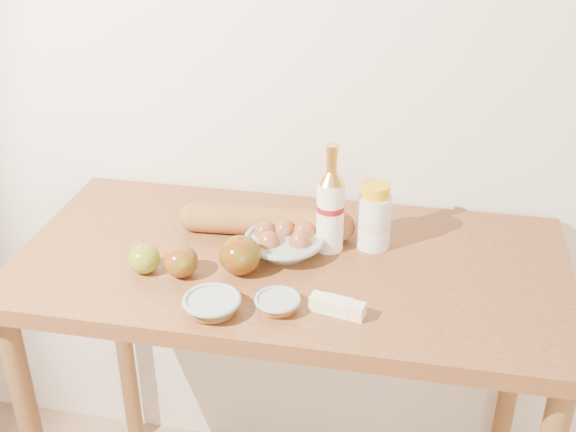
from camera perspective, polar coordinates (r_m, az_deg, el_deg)
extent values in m
cube|color=silver|center=(1.72, 2.40, 13.92)|extent=(3.50, 0.02, 2.60)
cube|color=brown|center=(1.59, 0.21, -3.94)|extent=(1.20, 0.60, 0.04)
cylinder|color=brown|center=(2.19, -12.96, -8.86)|extent=(0.05, 0.05, 0.86)
cylinder|color=brown|center=(2.06, 17.18, -12.31)|extent=(0.05, 0.05, 0.86)
cylinder|color=white|center=(1.58, 3.34, -0.01)|extent=(0.08, 0.08, 0.16)
cylinder|color=maroon|center=(1.57, 3.37, 0.68)|extent=(0.08, 0.08, 0.01)
cone|color=#EDB645|center=(1.53, 3.44, 3.10)|extent=(0.08, 0.08, 0.03)
cylinder|color=#EDB645|center=(1.52, 3.48, 4.28)|extent=(0.03, 0.03, 0.04)
cylinder|color=#EDB645|center=(1.51, 3.51, 5.32)|extent=(0.04, 0.04, 0.02)
cylinder|color=white|center=(1.61, 6.79, -0.42)|extent=(0.09, 0.09, 0.12)
cylinder|color=beige|center=(1.61, 6.79, -0.42)|extent=(0.09, 0.09, 0.03)
cylinder|color=#EAB20C|center=(1.57, 6.94, 1.99)|extent=(0.07, 0.07, 0.03)
torus|color=#8F9C96|center=(1.58, -0.29, -1.82)|extent=(0.21, 0.21, 0.01)
ellipsoid|color=brown|center=(1.57, -1.51, -2.24)|extent=(0.06, 0.06, 0.06)
ellipsoid|color=brown|center=(1.57, 0.96, -2.22)|extent=(0.06, 0.06, 0.06)
ellipsoid|color=brown|center=(1.61, -0.31, -1.30)|extent=(0.06, 0.06, 0.06)
ellipsoid|color=brown|center=(1.60, -1.85, -1.44)|extent=(0.06, 0.06, 0.06)
ellipsoid|color=brown|center=(1.61, 1.25, -1.41)|extent=(0.06, 0.06, 0.06)
cylinder|color=#AA6B34|center=(1.65, -1.76, -0.44)|extent=(0.34, 0.09, 0.07)
sphere|color=#AA6B34|center=(1.68, -7.48, -0.07)|extent=(0.07, 0.07, 0.07)
sphere|color=#AA6B34|center=(1.63, 4.14, -0.83)|extent=(0.07, 0.07, 0.07)
ellipsoid|color=olive|center=(1.55, -11.31, -3.33)|extent=(0.08, 0.08, 0.06)
cylinder|color=#4A2F18|center=(1.53, -11.41, -2.48)|extent=(0.01, 0.01, 0.01)
ellipsoid|color=maroon|center=(1.52, -8.46, -3.56)|extent=(0.09, 0.09, 0.07)
cylinder|color=#4D2F19|center=(1.50, -8.54, -2.64)|extent=(0.01, 0.01, 0.01)
ellipsoid|color=maroon|center=(1.51, -3.80, -3.10)|extent=(0.11, 0.11, 0.08)
cylinder|color=#462F17|center=(1.49, -3.84, -1.96)|extent=(0.01, 0.01, 0.01)
torus|color=#909E99|center=(1.40, -6.05, -6.62)|extent=(0.13, 0.13, 0.01)
cylinder|color=brown|center=(1.41, -6.03, -7.01)|extent=(0.11, 0.11, 0.02)
torus|color=#919E98|center=(1.41, -0.83, -6.61)|extent=(0.10, 0.10, 0.01)
cylinder|color=brown|center=(1.41, -0.83, -6.92)|extent=(0.09, 0.09, 0.02)
cube|color=#F5EABE|center=(1.40, 3.91, -7.13)|extent=(0.11, 0.05, 0.03)
cube|color=#F3E6CE|center=(1.40, 3.91, -7.13)|extent=(0.06, 0.04, 0.03)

